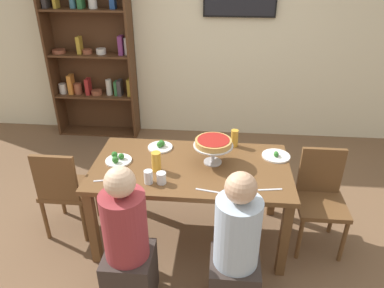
{
  "coord_description": "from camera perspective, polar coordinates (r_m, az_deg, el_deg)",
  "views": [
    {
      "loc": [
        0.24,
        -2.5,
        2.31
      ],
      "look_at": [
        0.0,
        0.1,
        0.89
      ],
      "focal_mm": 33.7,
      "sensor_mm": 36.0,
      "label": 1
    }
  ],
  "objects": [
    {
      "name": "salad_plate_near_diner",
      "position": [
        3.08,
        -11.64,
        -2.36
      ],
      "size": [
        0.22,
        0.22,
        0.07
      ],
      "color": "white",
      "rests_on": "dining_table"
    },
    {
      "name": "water_glass_clear_near",
      "position": [
        2.75,
        -6.91,
        -5.18
      ],
      "size": [
        0.07,
        0.07,
        0.11
      ],
      "primitive_type": "cylinder",
      "color": "white",
      "rests_on": "dining_table"
    },
    {
      "name": "rear_partition",
      "position": [
        4.79,
        2.4,
        17.53
      ],
      "size": [
        8.0,
        0.12,
        2.8
      ],
      "primitive_type": "cube",
      "color": "beige",
      "rests_on": "ground_plane"
    },
    {
      "name": "beer_glass_amber_short",
      "position": [
        3.24,
        6.73,
        0.92
      ],
      "size": [
        0.07,
        0.07,
        0.16
      ],
      "primitive_type": "cylinder",
      "color": "gold",
      "rests_on": "dining_table"
    },
    {
      "name": "beer_glass_amber_tall",
      "position": [
        2.87,
        -5.67,
        -2.8
      ],
      "size": [
        0.08,
        0.08,
        0.16
      ],
      "primitive_type": "cylinder",
      "color": "gold",
      "rests_on": "dining_table"
    },
    {
      "name": "diner_near_left",
      "position": [
        2.61,
        -10.17,
        -16.08
      ],
      "size": [
        0.34,
        0.34,
        1.15
      ],
      "rotation": [
        0.0,
        0.0,
        1.57
      ],
      "color": "#382D28",
      "rests_on": "ground_plane"
    },
    {
      "name": "salad_plate_far_diner",
      "position": [
        3.17,
        13.15,
        -1.81
      ],
      "size": [
        0.24,
        0.24,
        0.06
      ],
      "color": "white",
      "rests_on": "dining_table"
    },
    {
      "name": "dining_table",
      "position": [
        3.01,
        -0.17,
        -4.96
      ],
      "size": [
        1.62,
        0.87,
        0.74
      ],
      "color": "brown",
      "rests_on": "ground_plane"
    },
    {
      "name": "ground_plane",
      "position": [
        3.41,
        -0.16,
        -14.08
      ],
      "size": [
        12.0,
        12.0,
        0.0
      ],
      "primitive_type": "plane",
      "color": "brown"
    },
    {
      "name": "cutlery_fork_far",
      "position": [
        2.74,
        12.26,
        -7.07
      ],
      "size": [
        0.18,
        0.05,
        0.0
      ],
      "primitive_type": "cube",
      "rotation": [
        0.0,
        0.0,
        0.16
      ],
      "color": "silver",
      "rests_on": "dining_table"
    },
    {
      "name": "chair_head_east",
      "position": [
        3.25,
        19.66,
        -7.58
      ],
      "size": [
        0.4,
        0.4,
        0.87
      ],
      "rotation": [
        0.0,
        0.0,
        3.14
      ],
      "color": "brown",
      "rests_on": "ground_plane"
    },
    {
      "name": "salad_plate_spare",
      "position": [
        3.23,
        -5.02,
        -0.29
      ],
      "size": [
        0.22,
        0.22,
        0.07
      ],
      "color": "white",
      "rests_on": "dining_table"
    },
    {
      "name": "chair_head_west",
      "position": [
        3.33,
        -19.58,
        -6.58
      ],
      "size": [
        0.4,
        0.4,
        0.87
      ],
      "color": "brown",
      "rests_on": "ground_plane"
    },
    {
      "name": "deep_dish_pizza_stand",
      "position": [
        2.92,
        3.39,
        0.01
      ],
      "size": [
        0.33,
        0.33,
        0.22
      ],
      "color": "silver",
      "rests_on": "dining_table"
    },
    {
      "name": "water_glass_clear_far",
      "position": [
        2.74,
        -4.86,
        -5.38
      ],
      "size": [
        0.07,
        0.07,
        0.09
      ],
      "primitive_type": "cylinder",
      "color": "white",
      "rests_on": "dining_table"
    },
    {
      "name": "bookshelf",
      "position": [
        4.98,
        -15.56,
        13.52
      ],
      "size": [
        1.1,
        0.3,
        2.21
      ],
      "color": "#4C2D19",
      "rests_on": "ground_plane"
    },
    {
      "name": "diner_near_right",
      "position": [
        2.55,
        6.89,
        -17.18
      ],
      "size": [
        0.34,
        0.34,
        1.15
      ],
      "rotation": [
        0.0,
        0.0,
        1.57
      ],
      "color": "#382D28",
      "rests_on": "ground_plane"
    },
    {
      "name": "cutlery_fork_near",
      "position": [
        2.86,
        -13.53,
        -5.6
      ],
      "size": [
        0.18,
        0.06,
        0.0
      ],
      "primitive_type": "cube",
      "rotation": [
        0.0,
        0.0,
        0.25
      ],
      "color": "silver",
      "rests_on": "dining_table"
    },
    {
      "name": "cutlery_knife_near",
      "position": [
        2.67,
        2.49,
        -7.41
      ],
      "size": [
        0.18,
        0.05,
        0.0
      ],
      "primitive_type": "cube",
      "rotation": [
        0.0,
        0.0,
        -0.19
      ],
      "color": "silver",
      "rests_on": "dining_table"
    }
  ]
}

